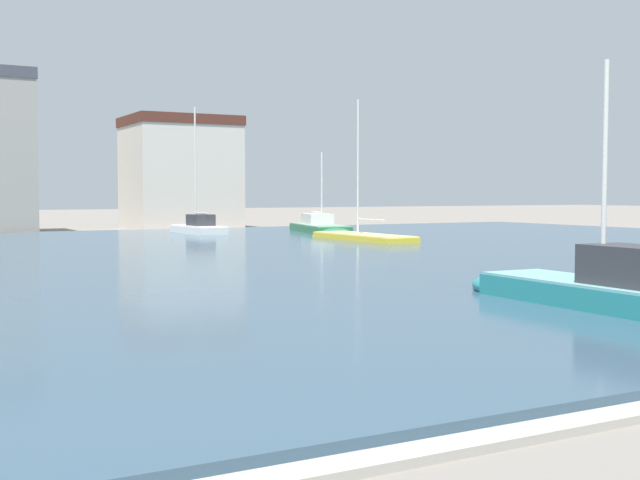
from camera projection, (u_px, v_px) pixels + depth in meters
name	position (u px, v px, depth m)	size (l,w,h in m)	color
harbor_water	(57.00, 264.00, 32.36)	(90.57, 51.69, 0.26)	#334C60
quay_edge_coping	(482.00, 442.00, 9.46)	(90.57, 0.50, 0.12)	#ADA89E
sailboat_white	(196.00, 229.00, 54.72)	(2.30, 6.18, 8.72)	white
sailboat_teal	(603.00, 294.00, 19.18)	(2.18, 9.16, 6.07)	teal
sailboat_yellow	(356.00, 238.00, 47.45)	(2.30, 9.37, 8.36)	gold
sailboat_green	(322.00, 229.00, 55.64)	(4.11, 9.19, 5.76)	#236B42
townhouse_narrow_midrow	(180.00, 173.00, 67.44)	(8.66, 7.69, 9.25)	beige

